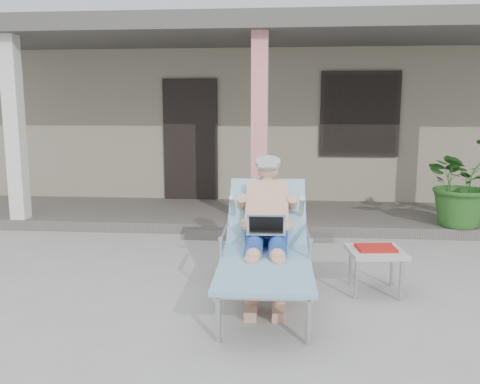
# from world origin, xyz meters

# --- Properties ---
(ground) EXTENTS (60.00, 60.00, 0.00)m
(ground) POSITION_xyz_m (0.00, 0.00, 0.00)
(ground) COLOR #9E9E99
(ground) RESTS_ON ground
(house) EXTENTS (10.40, 5.40, 3.30)m
(house) POSITION_xyz_m (0.00, 6.50, 1.67)
(house) COLOR gray
(house) RESTS_ON ground
(porch_deck) EXTENTS (10.00, 2.00, 0.15)m
(porch_deck) POSITION_xyz_m (0.00, 3.00, 0.07)
(porch_deck) COLOR #605B56
(porch_deck) RESTS_ON ground
(porch_overhang) EXTENTS (10.00, 2.30, 2.85)m
(porch_overhang) POSITION_xyz_m (0.00, 2.95, 2.79)
(porch_overhang) COLOR silver
(porch_overhang) RESTS_ON porch_deck
(porch_step) EXTENTS (2.00, 0.30, 0.07)m
(porch_step) POSITION_xyz_m (0.00, 1.85, 0.04)
(porch_step) COLOR #605B56
(porch_step) RESTS_ON ground
(lounger) EXTENTS (0.82, 2.09, 1.35)m
(lounger) POSITION_xyz_m (0.19, -0.22, 0.83)
(lounger) COLOR #B7B7BC
(lounger) RESTS_ON ground
(side_table) EXTENTS (0.56, 0.56, 0.46)m
(side_table) POSITION_xyz_m (1.23, -0.06, 0.38)
(side_table) COLOR #B1B1AC
(side_table) RESTS_ON ground
(potted_palm) EXTENTS (1.32, 1.21, 1.23)m
(potted_palm) POSITION_xyz_m (2.78, 2.25, 0.76)
(potted_palm) COLOR #26591E
(potted_palm) RESTS_ON porch_deck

